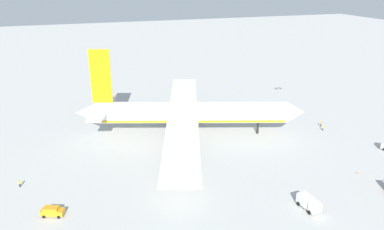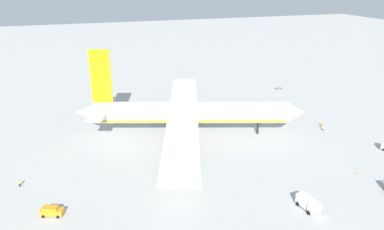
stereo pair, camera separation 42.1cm
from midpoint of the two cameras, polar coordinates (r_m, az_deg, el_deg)
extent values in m
plane|color=#B2B2AD|center=(116.28, 0.15, -2.84)|extent=(600.00, 600.00, 0.00)
cylinder|color=white|center=(113.69, 0.15, 0.39)|extent=(56.79, 24.38, 6.57)
cone|color=white|center=(118.15, 15.59, 0.40)|extent=(7.01, 7.76, 6.43)
cone|color=white|center=(117.94, -15.65, 0.36)|extent=(8.19, 7.99, 6.24)
cube|color=#E5B20C|center=(113.36, -13.60, 5.71)|extent=(5.85, 2.36, 15.95)
cube|color=white|center=(121.85, -12.83, 1.92)|extent=(7.33, 10.89, 0.36)
cube|color=white|center=(110.85, -14.10, -0.07)|extent=(7.33, 10.89, 0.36)
cube|color=white|center=(135.11, -1.13, 3.25)|extent=(20.49, 38.87, 0.70)
cylinder|color=slate|center=(130.31, -0.73, 1.67)|extent=(6.50, 4.95, 3.31)
cube|color=white|center=(93.54, -1.53, -4.88)|extent=(20.49, 38.87, 0.70)
cylinder|color=slate|center=(99.66, -0.88, -4.67)|extent=(6.09, 5.33, 3.92)
cylinder|color=black|center=(117.43, 10.05, -1.95)|extent=(0.70, 0.70, 3.71)
cylinder|color=black|center=(120.47, -1.24, -1.04)|extent=(0.70, 0.70, 3.71)
cylinder|color=black|center=(110.71, -1.33, -3.05)|extent=(0.70, 0.70, 3.71)
cube|color=#E5B20C|center=(114.32, 0.15, -0.45)|extent=(54.50, 23.34, 0.50)
cube|color=white|center=(82.96, 18.21, -13.22)|extent=(2.45, 1.81, 2.01)
cube|color=silver|center=(84.67, 16.91, -12.27)|extent=(2.61, 3.52, 2.12)
cube|color=black|center=(82.35, 18.51, -13.11)|extent=(1.94, 0.26, 0.89)
cylinder|color=black|center=(84.29, 18.66, -13.52)|extent=(0.38, 0.92, 0.90)
cylinder|color=black|center=(82.92, 17.44, -13.98)|extent=(0.38, 0.92, 0.90)
cylinder|color=black|center=(86.34, 17.13, -12.44)|extent=(0.38, 0.92, 0.90)
cylinder|color=black|center=(85.00, 15.91, -12.87)|extent=(0.38, 0.92, 0.90)
cube|color=orange|center=(83.88, -20.36, -13.59)|extent=(4.94, 3.38, 1.10)
cube|color=orange|center=(83.52, -20.58, -13.10)|extent=(3.34, 2.61, 0.55)
cylinder|color=black|center=(84.33, -19.10, -13.66)|extent=(0.68, 0.44, 0.64)
cylinder|color=black|center=(82.93, -19.56, -14.36)|extent=(0.68, 0.44, 0.64)
cylinder|color=black|center=(85.44, -21.04, -13.45)|extent=(0.68, 0.44, 0.64)
cylinder|color=black|center=(84.06, -21.53, -14.13)|extent=(0.68, 0.44, 0.64)
cube|color=gray|center=(166.37, 13.07, 3.99)|extent=(2.71, 1.42, 0.15)
cylinder|color=#333338|center=(165.52, 12.58, 3.95)|extent=(0.60, 0.08, 0.08)
cylinder|color=black|center=(165.30, 12.89, 3.87)|extent=(0.40, 0.12, 0.40)
cylinder|color=black|center=(166.43, 12.64, 4.01)|extent=(0.40, 0.12, 0.40)
cylinder|color=black|center=(166.36, 13.49, 3.93)|extent=(0.40, 0.12, 0.40)
cylinder|color=black|center=(167.49, 13.24, 4.06)|extent=(0.40, 0.12, 0.40)
cylinder|color=navy|center=(128.40, 19.10, -1.50)|extent=(0.42, 0.42, 0.89)
cylinder|color=orange|center=(128.13, 19.14, -1.18)|extent=(0.53, 0.53, 0.67)
sphere|color=beige|center=(127.97, 19.16, -0.99)|extent=(0.24, 0.24, 0.24)
cylinder|color=black|center=(97.05, -24.59, -9.62)|extent=(0.36, 0.36, 0.86)
cylinder|color=#B2F219|center=(96.69, -24.66, -9.23)|extent=(0.45, 0.45, 0.65)
sphere|color=#8C6647|center=(96.49, -24.70, -9.00)|extent=(0.23, 0.23, 0.23)
cylinder|color=navy|center=(125.38, 19.38, -2.08)|extent=(0.41, 0.41, 0.83)
cylinder|color=yellow|center=(125.12, 19.42, -1.77)|extent=(0.51, 0.51, 0.62)
sphere|color=#8C6647|center=(124.97, 19.44, -1.59)|extent=(0.22, 0.22, 0.22)
cone|color=orange|center=(157.27, -2.30, 3.57)|extent=(0.36, 0.36, 0.55)
cone|color=orange|center=(102.28, 23.90, -8.03)|extent=(0.36, 0.36, 0.55)
cone|color=orange|center=(165.85, 6.76, 4.34)|extent=(0.36, 0.36, 0.55)
camera|label=1|loc=(0.21, -89.90, 0.04)|focal=35.12mm
camera|label=2|loc=(0.21, 90.10, -0.04)|focal=35.12mm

